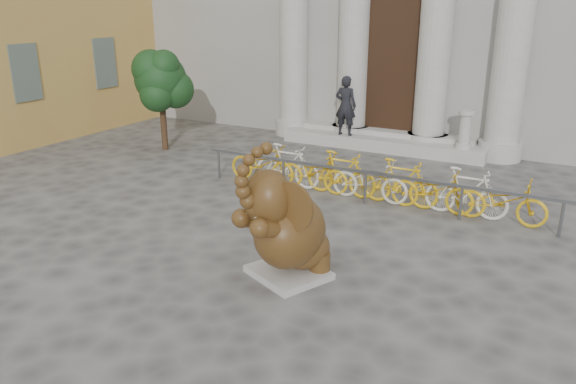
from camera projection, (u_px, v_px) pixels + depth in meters
The scene contains 7 objects.
ground at pixel (179, 279), 8.75m from camera, with size 80.00×80.00×0.00m, color #474442.
entrance_steps at pixel (383, 142), 16.50m from camera, with size 6.00×1.20×0.36m, color #A8A59E.
elephant_statue at pixel (287, 229), 8.60m from camera, with size 1.51×1.75×2.21m.
bike_rack at pixel (370, 178), 12.10m from camera, with size 8.00×0.53×1.00m.
tree at pixel (161, 81), 15.76m from camera, with size 1.65×1.51×2.87m.
pedestrian at pixel (346, 106), 16.36m from camera, with size 0.63×0.42×1.74m, color black.
balustrade_post at pixel (465, 131), 14.97m from camera, with size 0.42×0.42×1.02m.
Camera 1 is at (5.26, -6.06, 4.11)m, focal length 35.00 mm.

